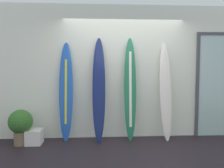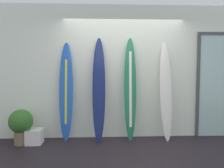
{
  "view_description": "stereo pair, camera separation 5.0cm",
  "coord_description": "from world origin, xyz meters",
  "px_view_note": "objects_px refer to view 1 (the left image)",
  "views": [
    {
      "loc": [
        -0.54,
        -3.54,
        1.5
      ],
      "look_at": [
        -0.26,
        0.95,
        1.16
      ],
      "focal_mm": 36.06,
      "sensor_mm": 36.0,
      "label": 1
    },
    {
      "loc": [
        -0.49,
        -3.54,
        1.5
      ],
      "look_at": [
        -0.26,
        0.95,
        1.16
      ],
      "focal_mm": 36.06,
      "sensor_mm": 36.0,
      "label": 2
    }
  ],
  "objects_px": {
    "surfboard_navy": "(99,90)",
    "display_block_left": "(34,137)",
    "glass_door": "(220,83)",
    "surfboard_emerald": "(130,89)",
    "surfboard_ivory": "(166,91)",
    "surfboard_cobalt": "(66,92)",
    "potted_plant": "(21,124)"
  },
  "relations": [
    {
      "from": "surfboard_navy",
      "to": "display_block_left",
      "type": "xyz_separation_m",
      "value": [
        -1.26,
        -0.11,
        -0.89
      ]
    },
    {
      "from": "surfboard_cobalt",
      "to": "surfboard_ivory",
      "type": "distance_m",
      "value": 2.05
    },
    {
      "from": "surfboard_cobalt",
      "to": "surfboard_navy",
      "type": "xyz_separation_m",
      "value": [
        0.67,
        -0.09,
        0.05
      ]
    },
    {
      "from": "glass_door",
      "to": "surfboard_cobalt",
      "type": "bearing_deg",
      "value": -177.72
    },
    {
      "from": "surfboard_emerald",
      "to": "potted_plant",
      "type": "height_order",
      "value": "surfboard_emerald"
    },
    {
      "from": "surfboard_cobalt",
      "to": "glass_door",
      "type": "height_order",
      "value": "glass_door"
    },
    {
      "from": "surfboard_navy",
      "to": "surfboard_ivory",
      "type": "relative_size",
      "value": 1.05
    },
    {
      "from": "surfboard_navy",
      "to": "potted_plant",
      "type": "xyz_separation_m",
      "value": [
        -1.51,
        -0.13,
        -0.63
      ]
    },
    {
      "from": "surfboard_navy",
      "to": "glass_door",
      "type": "bearing_deg",
      "value": 4.88
    },
    {
      "from": "surfboard_navy",
      "to": "potted_plant",
      "type": "bearing_deg",
      "value": -175.07
    },
    {
      "from": "display_block_left",
      "to": "glass_door",
      "type": "height_order",
      "value": "glass_door"
    },
    {
      "from": "display_block_left",
      "to": "glass_door",
      "type": "bearing_deg",
      "value": 4.88
    },
    {
      "from": "display_block_left",
      "to": "glass_door",
      "type": "xyz_separation_m",
      "value": [
        3.91,
        0.33,
        1.01
      ]
    },
    {
      "from": "surfboard_emerald",
      "to": "glass_door",
      "type": "relative_size",
      "value": 0.94
    },
    {
      "from": "surfboard_emerald",
      "to": "surfboard_ivory",
      "type": "bearing_deg",
      "value": -1.35
    },
    {
      "from": "surfboard_cobalt",
      "to": "surfboard_ivory",
      "type": "relative_size",
      "value": 1.0
    },
    {
      "from": "surfboard_cobalt",
      "to": "display_block_left",
      "type": "distance_m",
      "value": 1.05
    },
    {
      "from": "surfboard_navy",
      "to": "display_block_left",
      "type": "bearing_deg",
      "value": -175.1
    },
    {
      "from": "surfboard_navy",
      "to": "display_block_left",
      "type": "relative_size",
      "value": 7.04
    },
    {
      "from": "surfboard_navy",
      "to": "surfboard_ivory",
      "type": "bearing_deg",
      "value": 1.4
    },
    {
      "from": "surfboard_emerald",
      "to": "surfboard_ivory",
      "type": "height_order",
      "value": "surfboard_emerald"
    },
    {
      "from": "surfboard_ivory",
      "to": "potted_plant",
      "type": "relative_size",
      "value": 2.94
    },
    {
      "from": "surfboard_emerald",
      "to": "display_block_left",
      "type": "distance_m",
      "value": 2.12
    },
    {
      "from": "surfboard_cobalt",
      "to": "surfboard_navy",
      "type": "bearing_deg",
      "value": -7.99
    },
    {
      "from": "surfboard_navy",
      "to": "glass_door",
      "type": "xyz_separation_m",
      "value": [
        2.64,
        0.23,
        0.12
      ]
    },
    {
      "from": "surfboard_ivory",
      "to": "glass_door",
      "type": "bearing_deg",
      "value": 8.61
    },
    {
      "from": "surfboard_navy",
      "to": "potted_plant",
      "type": "relative_size",
      "value": 3.08
    },
    {
      "from": "surfboard_emerald",
      "to": "display_block_left",
      "type": "bearing_deg",
      "value": -175.22
    },
    {
      "from": "glass_door",
      "to": "potted_plant",
      "type": "bearing_deg",
      "value": -175.1
    },
    {
      "from": "surfboard_navy",
      "to": "surfboard_emerald",
      "type": "bearing_deg",
      "value": 4.55
    },
    {
      "from": "surfboard_cobalt",
      "to": "surfboard_navy",
      "type": "relative_size",
      "value": 0.95
    },
    {
      "from": "surfboard_cobalt",
      "to": "glass_door",
      "type": "distance_m",
      "value": 3.32
    }
  ]
}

